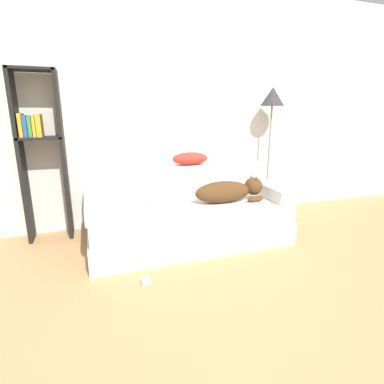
% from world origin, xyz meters
% --- Properties ---
extents(ground_plane, '(20.00, 20.00, 0.00)m').
position_xyz_m(ground_plane, '(0.00, 0.00, 0.00)').
color(ground_plane, tan).
extents(wall_back, '(7.76, 0.06, 2.70)m').
position_xyz_m(wall_back, '(0.00, 2.27, 1.35)').
color(wall_back, silver).
rests_on(wall_back, ground_plane).
extents(couch, '(1.97, 0.89, 0.40)m').
position_xyz_m(couch, '(-0.03, 1.51, 0.20)').
color(couch, silver).
rests_on(couch, ground_plane).
extents(couch_backrest, '(1.93, 0.15, 0.33)m').
position_xyz_m(couch_backrest, '(-0.03, 1.88, 0.57)').
color(couch_backrest, silver).
rests_on(couch_backrest, couch).
extents(couch_arm_left, '(0.15, 0.70, 0.13)m').
position_xyz_m(couch_arm_left, '(-0.94, 1.50, 0.47)').
color(couch_arm_left, silver).
rests_on(couch_arm_left, couch).
extents(couch_arm_right, '(0.15, 0.70, 0.13)m').
position_xyz_m(couch_arm_right, '(0.88, 1.50, 0.47)').
color(couch_arm_right, silver).
rests_on(couch_arm_right, couch).
extents(dog, '(0.74, 0.24, 0.26)m').
position_xyz_m(dog, '(0.39, 1.45, 0.52)').
color(dog, '#513319').
rests_on(dog, couch).
extents(laptop, '(0.35, 0.21, 0.02)m').
position_xyz_m(laptop, '(-0.24, 1.48, 0.41)').
color(laptop, '#B7B7BC').
rests_on(laptop, couch).
extents(throw_pillow, '(0.40, 0.20, 0.14)m').
position_xyz_m(throw_pillow, '(0.11, 1.88, 0.80)').
color(throw_pillow, red).
rests_on(throw_pillow, couch_backrest).
extents(bookshelf, '(0.42, 0.26, 1.69)m').
position_xyz_m(bookshelf, '(-1.39, 2.09, 0.96)').
color(bookshelf, black).
rests_on(bookshelf, ground_plane).
extents(floor_lamp, '(0.28, 0.28, 1.59)m').
position_xyz_m(floor_lamp, '(1.22, 2.04, 1.31)').
color(floor_lamp, gray).
rests_on(floor_lamp, ground_plane).
extents(power_adapter, '(0.06, 0.06, 0.03)m').
position_xyz_m(power_adapter, '(-0.60, 0.87, 0.02)').
color(power_adapter, silver).
rests_on(power_adapter, ground_plane).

